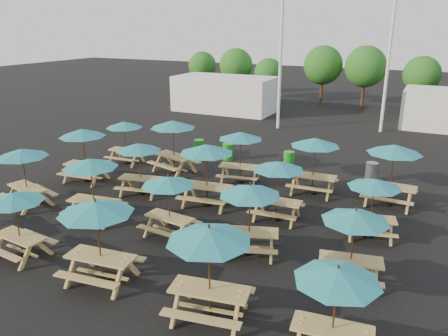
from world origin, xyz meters
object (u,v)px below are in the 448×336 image
at_px(picnic_unit_4, 14,201).
at_px(waste_bin_0, 199,148).
at_px(picnic_unit_5, 90,167).
at_px(picnic_unit_14, 278,169).
at_px(picnic_unit_3, 124,127).
at_px(waste_bin_2, 289,160).
at_px(picnic_unit_11, 241,139).
at_px(picnic_unit_7, 173,128).
at_px(picnic_unit_8, 96,213).
at_px(picnic_unit_15, 315,146).
at_px(picnic_unit_12, 209,241).
at_px(picnic_unit_6, 139,150).
at_px(picnic_unit_1, 22,157).
at_px(picnic_unit_16, 337,281).
at_px(picnic_unit_19, 394,153).
at_px(picnic_unit_17, 355,221).
at_px(waste_bin_1, 228,152).
at_px(picnic_unit_18, 374,187).
at_px(picnic_unit_9, 168,185).
at_px(picnic_unit_10, 206,153).
at_px(picnic_unit_13, 250,195).
at_px(waste_bin_3, 371,172).
at_px(picnic_unit_2, 82,136).

relative_size(picnic_unit_4, waste_bin_0, 2.48).
relative_size(picnic_unit_5, picnic_unit_14, 1.05).
distance_m(picnic_unit_3, waste_bin_2, 8.38).
bearing_deg(picnic_unit_11, picnic_unit_7, 171.18).
xyz_separation_m(picnic_unit_8, waste_bin_0, (-3.61, 11.93, -1.65)).
xyz_separation_m(picnic_unit_14, picnic_unit_15, (0.48, 3.11, 0.16)).
bearing_deg(picnic_unit_12, picnic_unit_11, 99.93).
xyz_separation_m(picnic_unit_6, waste_bin_2, (4.49, 6.03, -1.48)).
height_order(picnic_unit_4, waste_bin_0, picnic_unit_4).
bearing_deg(picnic_unit_7, picnic_unit_1, -100.74).
distance_m(picnic_unit_14, picnic_unit_16, 6.96).
distance_m(picnic_unit_7, picnic_unit_15, 6.72).
xyz_separation_m(picnic_unit_14, picnic_unit_16, (3.40, -6.07, -0.06)).
bearing_deg(picnic_unit_19, picnic_unit_6, -158.62).
relative_size(picnic_unit_14, picnic_unit_17, 1.03).
distance_m(picnic_unit_16, waste_bin_0, 15.67).
height_order(picnic_unit_1, waste_bin_2, picnic_unit_1).
xyz_separation_m(picnic_unit_7, picnic_unit_14, (6.23, -2.91, -0.27)).
bearing_deg(picnic_unit_3, waste_bin_1, 29.31).
distance_m(picnic_unit_4, picnic_unit_5, 3.08).
bearing_deg(picnic_unit_1, picnic_unit_7, 78.44).
bearing_deg(picnic_unit_3, waste_bin_0, 43.87).
height_order(picnic_unit_18, picnic_unit_19, picnic_unit_19).
xyz_separation_m(picnic_unit_16, picnic_unit_17, (-0.19, 3.07, -0.00)).
bearing_deg(picnic_unit_8, waste_bin_0, 100.16).
relative_size(picnic_unit_5, picnic_unit_11, 1.00).
distance_m(picnic_unit_7, picnic_unit_9, 6.70).
bearing_deg(picnic_unit_1, picnic_unit_3, 104.75).
distance_m(picnic_unit_4, picnic_unit_7, 8.93).
height_order(picnic_unit_18, waste_bin_0, picnic_unit_18).
xyz_separation_m(picnic_unit_10, picnic_unit_13, (2.96, -2.77, -0.20)).
distance_m(picnic_unit_6, waste_bin_1, 6.33).
distance_m(picnic_unit_5, waste_bin_0, 9.05).
xyz_separation_m(picnic_unit_5, waste_bin_1, (1.13, 8.85, -1.59)).
height_order(picnic_unit_7, picnic_unit_11, picnic_unit_7).
xyz_separation_m(picnic_unit_6, waste_bin_3, (8.43, 5.95, -1.48)).
relative_size(picnic_unit_15, waste_bin_3, 2.81).
height_order(picnic_unit_6, picnic_unit_7, picnic_unit_7).
xyz_separation_m(picnic_unit_7, waste_bin_3, (8.71, 2.91, -1.77)).
bearing_deg(picnic_unit_6, picnic_unit_10, -8.93).
relative_size(picnic_unit_19, waste_bin_1, 2.88).
height_order(picnic_unit_2, picnic_unit_17, picnic_unit_2).
xyz_separation_m(picnic_unit_6, picnic_unit_10, (3.06, 0.17, 0.24)).
height_order(picnic_unit_2, waste_bin_2, picnic_unit_2).
bearing_deg(picnic_unit_8, picnic_unit_12, -7.93).
relative_size(picnic_unit_13, picnic_unit_19, 0.96).
bearing_deg(picnic_unit_13, picnic_unit_18, 22.06).
relative_size(picnic_unit_9, picnic_unit_17, 0.98).
bearing_deg(picnic_unit_10, waste_bin_3, 39.60).
bearing_deg(waste_bin_0, picnic_unit_8, -73.15).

